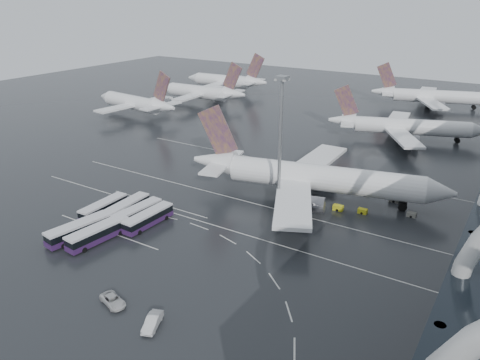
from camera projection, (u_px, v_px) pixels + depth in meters
The scene contains 26 objects.
ground at pixel (247, 230), 96.72m from camera, with size 420.00×420.00×0.00m, color black.
lane_marking_near at pixel (241, 233), 95.15m from camera, with size 120.00×0.25×0.01m, color beige.
lane_marking_mid at pixel (274, 209), 106.14m from camera, with size 120.00×0.25×0.01m, color beige.
lane_marking_far at pixel (323, 172), 128.11m from camera, with size 120.00×0.25×0.01m, color beige.
bus_bay_line_south at pixel (107, 231), 96.07m from camera, with size 28.00×0.25×0.01m, color beige.
bus_bay_line_north at pixel (159, 204), 108.62m from camera, with size 28.00×0.25×0.01m, color beige.
airliner_main at pixel (311, 177), 109.83m from camera, with size 61.17×52.83×20.88m.
airliner_gate_b at pixel (403, 127), 154.44m from camera, with size 49.49×43.97×17.65m.
airliner_gate_c at pixel (431, 97), 198.91m from camera, with size 50.64×46.08×18.37m.
jet_remote_west at pixel (137, 103), 185.12m from camera, with size 44.18×35.65×19.22m.
jet_remote_mid at pixel (203, 93), 205.29m from camera, with size 44.04×35.44×19.23m.
jet_remote_far at pixel (227, 81), 231.23m from camera, with size 44.81×36.08×19.54m.
bus_row_near_a at pixel (103, 208), 102.78m from camera, with size 3.27×12.32×3.01m.
bus_row_near_b at pixel (126, 208), 102.31m from camera, with size 3.55×12.85×3.13m.
bus_row_near_c at pixel (137, 213), 100.42m from camera, with size 3.51×12.41×3.02m.
bus_row_near_d at pixel (148, 218), 97.90m from camera, with size 3.29×12.58×3.08m.
bus_row_far_b at pixel (79, 230), 92.85m from camera, with size 5.01×13.74×3.31m.
bus_row_far_c at pixel (98, 233), 91.49m from camera, with size 4.24×13.45×3.26m.
van_curve_a at pixel (113, 300), 73.24m from camera, with size 2.43×5.26×1.46m, color silver.
van_curve_c at pixel (152, 322), 68.29m from camera, with size 1.78×5.09×1.68m, color silver.
floodlight_mast at pixel (281, 129), 98.49m from camera, with size 2.30×2.30×29.98m.
gse_cart_belly_a at pixel (363, 211), 103.70m from camera, with size 2.02×1.19×1.10m, color gold.
gse_cart_belly_b at pixel (394, 199), 109.46m from camera, with size 2.26×1.34×1.23m, color slate.
gse_cart_belly_c at pixel (338, 208), 105.18m from camera, with size 2.22×1.31×1.21m, color gold.
gse_cart_belly_d at pixel (412, 215), 102.11m from camera, with size 1.93×1.14×1.05m, color slate.
gse_cart_belly_e at pixel (366, 189), 115.35m from camera, with size 2.41×1.42×1.31m, color gold.
Camera 1 is at (44.78, -73.42, 45.47)m, focal length 35.00 mm.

